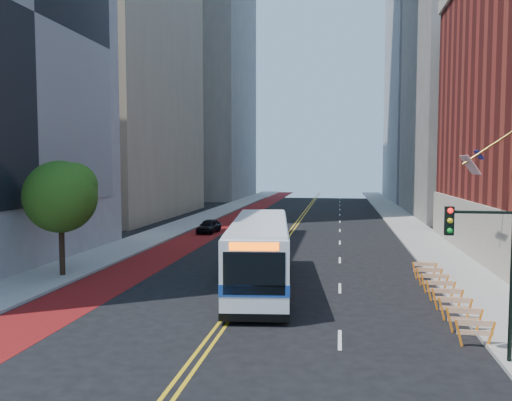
{
  "coord_description": "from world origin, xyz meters",
  "views": [
    {
      "loc": [
        4.72,
        -20.65,
        6.58
      ],
      "look_at": [
        -0.09,
        8.0,
        4.52
      ],
      "focal_mm": 35.0,
      "sensor_mm": 36.0,
      "label": 1
    }
  ],
  "objects_px": {
    "transit_bus": "(260,252)",
    "car_a": "(209,226)",
    "car_c": "(257,217)",
    "street_tree": "(62,194)",
    "traffic_signal": "(484,253)",
    "car_b": "(253,220)"
  },
  "relations": [
    {
      "from": "street_tree",
      "to": "traffic_signal",
      "type": "relative_size",
      "value": 1.32
    },
    {
      "from": "traffic_signal",
      "to": "car_a",
      "type": "height_order",
      "value": "traffic_signal"
    },
    {
      "from": "car_c",
      "to": "car_b",
      "type": "bearing_deg",
      "value": -93.97
    },
    {
      "from": "street_tree",
      "to": "traffic_signal",
      "type": "bearing_deg",
      "value": -24.82
    },
    {
      "from": "car_a",
      "to": "car_c",
      "type": "relative_size",
      "value": 0.86
    },
    {
      "from": "car_c",
      "to": "street_tree",
      "type": "bearing_deg",
      "value": -109.2
    },
    {
      "from": "street_tree",
      "to": "transit_bus",
      "type": "xyz_separation_m",
      "value": [
        11.77,
        -0.41,
        -3.0
      ]
    },
    {
      "from": "traffic_signal",
      "to": "car_c",
      "type": "distance_m",
      "value": 41.16
    },
    {
      "from": "transit_bus",
      "to": "car_a",
      "type": "bearing_deg",
      "value": 105.03
    },
    {
      "from": "car_a",
      "to": "transit_bus",
      "type": "bearing_deg",
      "value": -63.19
    },
    {
      "from": "street_tree",
      "to": "car_b",
      "type": "bearing_deg",
      "value": 74.68
    },
    {
      "from": "traffic_signal",
      "to": "car_b",
      "type": "relative_size",
      "value": 1.15
    },
    {
      "from": "street_tree",
      "to": "car_b",
      "type": "height_order",
      "value": "street_tree"
    },
    {
      "from": "street_tree",
      "to": "traffic_signal",
      "type": "xyz_separation_m",
      "value": [
        20.66,
        -9.55,
        -1.19
      ]
    },
    {
      "from": "car_a",
      "to": "traffic_signal",
      "type": "bearing_deg",
      "value": -55.14
    },
    {
      "from": "street_tree",
      "to": "transit_bus",
      "type": "relative_size",
      "value": 0.49
    },
    {
      "from": "traffic_signal",
      "to": "transit_bus",
      "type": "relative_size",
      "value": 0.37
    },
    {
      "from": "transit_bus",
      "to": "car_c",
      "type": "xyz_separation_m",
      "value": [
        -5.01,
        29.48,
        -1.25
      ]
    },
    {
      "from": "transit_bus",
      "to": "street_tree",
      "type": "bearing_deg",
      "value": 170.97
    },
    {
      "from": "transit_bus",
      "to": "traffic_signal",
      "type": "bearing_deg",
      "value": -52.84
    },
    {
      "from": "traffic_signal",
      "to": "transit_bus",
      "type": "xyz_separation_m",
      "value": [
        -8.89,
        9.14,
        -1.81
      ]
    },
    {
      "from": "car_b",
      "to": "transit_bus",
      "type": "bearing_deg",
      "value": -61.84
    }
  ]
}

